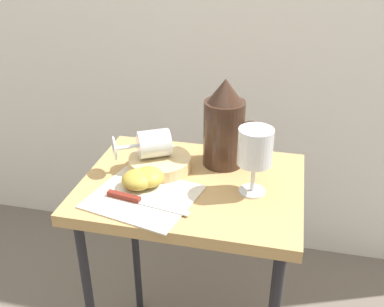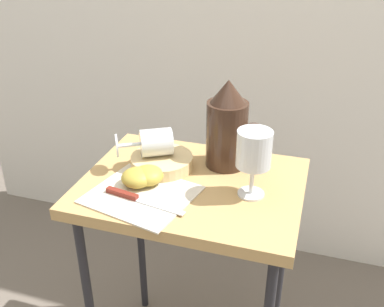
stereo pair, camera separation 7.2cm
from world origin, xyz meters
name	(u,v)px [view 1 (the left image)]	position (x,y,z in m)	size (l,w,h in m)	color
table	(192,206)	(0.00, 0.00, 0.60)	(0.55, 0.42, 0.67)	tan
linen_napkin	(144,197)	(-0.10, -0.09, 0.67)	(0.23, 0.21, 0.00)	beige
basket_tray	(160,163)	(-0.10, 0.04, 0.69)	(0.16, 0.16, 0.04)	tan
pitcher	(224,131)	(0.06, 0.11, 0.77)	(0.16, 0.11, 0.24)	#382319
wine_glass_upright	(255,150)	(0.15, -0.01, 0.78)	(0.08, 0.08, 0.17)	silver
wine_glass_tipped_near	(152,144)	(-0.12, 0.04, 0.74)	(0.16, 0.13, 0.07)	silver
apple_half_left	(138,180)	(-0.12, -0.06, 0.70)	(0.08, 0.08, 0.04)	#B29938
apple_half_right	(148,177)	(-0.10, -0.04, 0.70)	(0.08, 0.08, 0.04)	#B29938
knife	(135,200)	(-0.11, -0.12, 0.68)	(0.21, 0.05, 0.01)	silver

